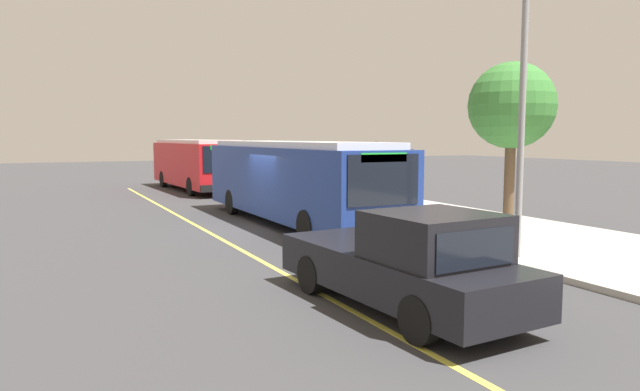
{
  "coord_description": "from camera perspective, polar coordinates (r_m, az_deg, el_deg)",
  "views": [
    {
      "loc": [
        18.37,
        -7.16,
        3.09
      ],
      "look_at": [
        1.8,
        1.02,
        1.22
      ],
      "focal_mm": 32.32,
      "sensor_mm": 36.0,
      "label": 1
    }
  ],
  "objects": [
    {
      "name": "transit_bus_second",
      "position": [
        34.48,
        -12.24,
        3.19
      ],
      "size": [
        10.39,
        2.94,
        2.95
      ],
      "color": "red",
      "rests_on": "ground_plane"
    },
    {
      "name": "ground_plane",
      "position": [
        19.96,
        -4.93,
        -3.16
      ],
      "size": [
        120.0,
        120.0,
        0.0
      ],
      "primitive_type": "plane",
      "color": "#38383A"
    },
    {
      "name": "transit_bus_main",
      "position": [
        20.42,
        -2.62,
        1.63
      ],
      "size": [
        11.97,
        2.65,
        2.95
      ],
      "color": "navy",
      "rests_on": "ground_plane"
    },
    {
      "name": "pedestrian_commuter",
      "position": [
        25.35,
        0.54,
        1.31
      ],
      "size": [
        0.24,
        0.4,
        1.69
      ],
      "color": "#282D47",
      "rests_on": "sidewalk_curb"
    },
    {
      "name": "route_sign_post",
      "position": [
        20.48,
        5.56,
        2.57
      ],
      "size": [
        0.44,
        0.08,
        2.8
      ],
      "color": "#333338",
      "rests_on": "sidewalk_curb"
    },
    {
      "name": "lane_stripe_center",
      "position": [
        19.28,
        -11.04,
        -3.55
      ],
      "size": [
        36.0,
        0.14,
        0.01
      ],
      "primitive_type": "cube",
      "color": "#E0D64C",
      "rests_on": "ground_plane"
    },
    {
      "name": "waiting_bench",
      "position": [
        24.18,
        5.67,
        -0.09
      ],
      "size": [
        1.6,
        0.48,
        0.95
      ],
      "color": "brown",
      "rests_on": "sidewalk_curb"
    },
    {
      "name": "bus_shelter",
      "position": [
        24.19,
        5.77,
        2.96
      ],
      "size": [
        2.9,
        1.6,
        2.48
      ],
      "color": "#333338",
      "rests_on": "sidewalk_curb"
    },
    {
      "name": "pickup_truck",
      "position": [
        10.41,
        8.57,
        -6.7
      ],
      "size": [
        5.52,
        2.36,
        1.85
      ],
      "color": "black",
      "rests_on": "ground_plane"
    },
    {
      "name": "street_tree_near_shelter",
      "position": [
        21.09,
        18.45,
        8.37
      ],
      "size": [
        2.98,
        2.98,
        5.53
      ],
      "color": "brown",
      "rests_on": "sidewalk_curb"
    },
    {
      "name": "sidewalk_curb",
      "position": [
        22.8,
        9.27,
        -1.9
      ],
      "size": [
        44.0,
        6.4,
        0.15
      ],
      "primitive_type": "cube",
      "color": "#B7B2A8",
      "rests_on": "ground_plane"
    },
    {
      "name": "utility_pole",
      "position": [
        14.81,
        19.32,
        6.45
      ],
      "size": [
        0.16,
        0.16,
        6.4
      ],
      "primitive_type": "cylinder",
      "color": "gray",
      "rests_on": "sidewalk_curb"
    }
  ]
}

